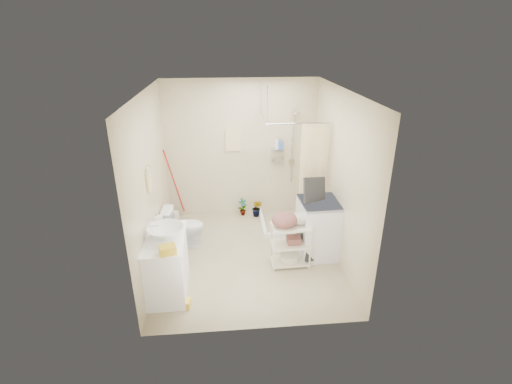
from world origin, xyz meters
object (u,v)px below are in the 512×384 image
(washing_machine, at_px, (319,228))
(laundry_rack, at_px, (291,241))
(vanity, at_px, (167,265))
(toilet, at_px, (184,227))

(washing_machine, height_order, laundry_rack, washing_machine)
(vanity, xyz_separation_m, washing_machine, (2.30, 0.74, 0.04))
(vanity, xyz_separation_m, laundry_rack, (1.79, 0.47, -0.02))
(laundry_rack, bearing_deg, washing_machine, 25.60)
(vanity, xyz_separation_m, toilet, (0.12, 1.21, -0.08))
(toilet, bearing_deg, laundry_rack, -109.94)
(toilet, relative_size, laundry_rack, 0.84)
(laundry_rack, bearing_deg, vanity, -166.85)
(vanity, height_order, laundry_rack, vanity)
(vanity, relative_size, laundry_rack, 1.18)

